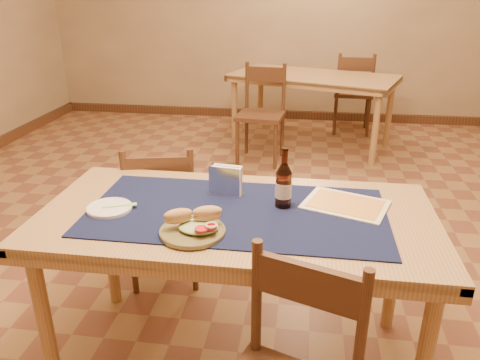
# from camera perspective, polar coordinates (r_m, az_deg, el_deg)

# --- Properties ---
(room) EXTENTS (6.04, 7.04, 2.84)m
(room) POSITION_cam_1_polar(r_m,az_deg,el_deg) (2.50, 2.43, 18.03)
(room) COLOR olive
(room) RESTS_ON ground
(main_table) EXTENTS (1.60, 0.80, 0.75)m
(main_table) POSITION_cam_1_polar(r_m,az_deg,el_deg) (1.94, -0.43, -6.11)
(main_table) COLOR #A3824C
(main_table) RESTS_ON ground
(placemat) EXTENTS (1.20, 0.60, 0.01)m
(placemat) POSITION_cam_1_polar(r_m,az_deg,el_deg) (1.90, -0.43, -3.85)
(placemat) COLOR #0F1439
(placemat) RESTS_ON main_table
(baseboard) EXTENTS (6.00, 7.00, 0.10)m
(baseboard) POSITION_cam_1_polar(r_m,az_deg,el_deg) (2.94, 1.99, -9.23)
(baseboard) COLOR #492B1A
(baseboard) RESTS_ON ground
(back_table) EXTENTS (1.83, 1.31, 0.75)m
(back_table) POSITION_cam_1_polar(r_m,az_deg,el_deg) (4.99, 8.88, 11.62)
(back_table) COLOR #A3824C
(back_table) RESTS_ON ground
(chair_main_far) EXTENTS (0.47, 0.47, 0.85)m
(chair_main_far) POSITION_cam_1_polar(r_m,az_deg,el_deg) (2.64, -9.37, -3.77)
(chair_main_far) COLOR #492B1A
(chair_main_far) RESTS_ON ground
(chair_back_near) EXTENTS (0.47, 0.47, 0.92)m
(chair_back_near) POSITION_cam_1_polar(r_m,az_deg,el_deg) (4.52, 2.66, 8.28)
(chair_back_near) COLOR #492B1A
(chair_back_near) RESTS_ON ground
(chair_back_far) EXTENTS (0.45, 0.45, 0.92)m
(chair_back_far) POSITION_cam_1_polar(r_m,az_deg,el_deg) (5.57, 13.66, 10.41)
(chair_back_far) COLOR #492B1A
(chair_back_far) RESTS_ON ground
(sandwich_plate) EXTENTS (0.25, 0.25, 0.09)m
(sandwich_plate) POSITION_cam_1_polar(r_m,az_deg,el_deg) (1.73, -5.63, -5.67)
(sandwich_plate) COLOR brown
(sandwich_plate) RESTS_ON placemat
(side_plate) EXTENTS (0.18, 0.18, 0.02)m
(side_plate) POSITION_cam_1_polar(r_m,az_deg,el_deg) (1.98, -15.64, -3.27)
(side_plate) COLOR white
(side_plate) RESTS_ON placemat
(fork) EXTENTS (0.13, 0.07, 0.00)m
(fork) POSITION_cam_1_polar(r_m,az_deg,el_deg) (1.97, -14.12, -3.02)
(fork) COLOR #91E67E
(fork) RESTS_ON side_plate
(beer_bottle) EXTENTS (0.07, 0.07, 0.25)m
(beer_bottle) POSITION_cam_1_polar(r_m,az_deg,el_deg) (1.91, 5.33, -0.63)
(beer_bottle) COLOR #40180B
(beer_bottle) RESTS_ON placemat
(napkin_holder) EXTENTS (0.15, 0.07, 0.13)m
(napkin_holder) POSITION_cam_1_polar(r_m,az_deg,el_deg) (2.02, -1.76, -0.14)
(napkin_holder) COLOR silver
(napkin_holder) RESTS_ON placemat
(menu_card) EXTENTS (0.39, 0.34, 0.01)m
(menu_card) POSITION_cam_1_polar(r_m,az_deg,el_deg) (2.00, 12.74, -2.88)
(menu_card) COLOR beige
(menu_card) RESTS_ON placemat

